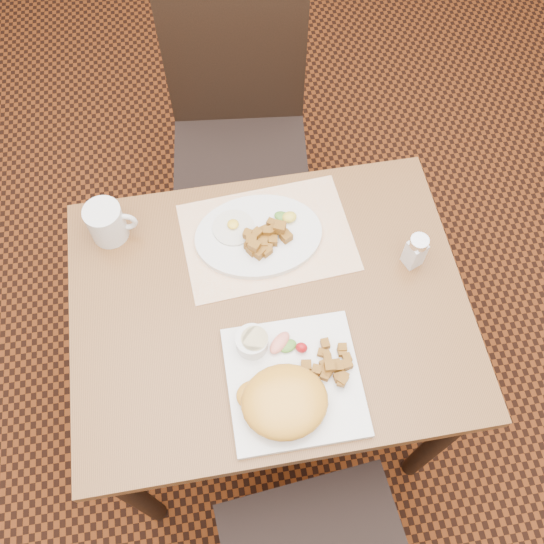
{
  "coord_description": "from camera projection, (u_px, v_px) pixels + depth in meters",
  "views": [
    {
      "loc": [
        -0.09,
        -0.56,
        2.0
      ],
      "look_at": [
        0.01,
        0.04,
        0.82
      ],
      "focal_mm": 40.0,
      "sensor_mm": 36.0,
      "label": 1
    }
  ],
  "objects": [
    {
      "name": "placemat",
      "position": [
        267.0,
        237.0,
        1.46
      ],
      "size": [
        0.42,
        0.31,
        0.0
      ],
      "primitive_type": "cube",
      "rotation": [
        0.0,
        0.0,
        0.07
      ],
      "color": "white",
      "rests_on": "table"
    },
    {
      "name": "home_fries_sq",
      "position": [
        331.0,
        366.0,
        1.28
      ],
      "size": [
        0.11,
        0.11,
        0.03
      ],
      "color": "#955E18",
      "rests_on": "plate_square"
    },
    {
      "name": "plate_oval",
      "position": [
        259.0,
        236.0,
        1.45
      ],
      "size": [
        0.31,
        0.23,
        0.02
      ],
      "primitive_type": null,
      "rotation": [
        0.0,
        0.0,
        -0.02
      ],
      "color": "silver",
      "rests_on": "placemat"
    },
    {
      "name": "chair_far",
      "position": [
        239.0,
        127.0,
        1.89
      ],
      "size": [
        0.47,
        0.47,
        0.97
      ],
      "rotation": [
        0.0,
        0.0,
        3.03
      ],
      "color": "black",
      "rests_on": "ground"
    },
    {
      "name": "home_fries_ov",
      "position": [
        263.0,
        240.0,
        1.41
      ],
      "size": [
        0.12,
        0.11,
        0.04
      ],
      "color": "#955E18",
      "rests_on": "plate_oval"
    },
    {
      "name": "ground",
      "position": [
        270.0,
        397.0,
        2.04
      ],
      "size": [
        8.0,
        8.0,
        0.0
      ],
      "primitive_type": "plane",
      "color": "black",
      "rests_on": "ground"
    },
    {
      "name": "ramekin",
      "position": [
        252.0,
        341.0,
        1.29
      ],
      "size": [
        0.07,
        0.07,
        0.04
      ],
      "color": "silver",
      "rests_on": "plate_square"
    },
    {
      "name": "hollandaise_mound",
      "position": [
        284.0,
        402.0,
        1.22
      ],
      "size": [
        0.18,
        0.16,
        0.07
      ],
      "color": "gold",
      "rests_on": "plate_square"
    },
    {
      "name": "coffee_mug",
      "position": [
        107.0,
        223.0,
        1.42
      ],
      "size": [
        0.12,
        0.09,
        0.1
      ],
      "color": "silver",
      "rests_on": "table"
    },
    {
      "name": "garnish_sq",
      "position": [
        286.0,
        345.0,
        1.3
      ],
      "size": [
        0.09,
        0.07,
        0.03
      ],
      "color": "#387223",
      "rests_on": "plate_square"
    },
    {
      "name": "fried_egg",
      "position": [
        233.0,
        227.0,
        1.44
      ],
      "size": [
        0.1,
        0.1,
        0.02
      ],
      "color": "white",
      "rests_on": "plate_oval"
    },
    {
      "name": "table",
      "position": [
        270.0,
        323.0,
        1.47
      ],
      "size": [
        0.9,
        0.7,
        0.75
      ],
      "color": "brown",
      "rests_on": "ground"
    },
    {
      "name": "salt_shaker",
      "position": [
        416.0,
        251.0,
        1.38
      ],
      "size": [
        0.05,
        0.05,
        0.1
      ],
      "color": "white",
      "rests_on": "table"
    },
    {
      "name": "garnish_ov",
      "position": [
        287.0,
        217.0,
        1.45
      ],
      "size": [
        0.06,
        0.05,
        0.02
      ],
      "color": "#387223",
      "rests_on": "plate_oval"
    },
    {
      "name": "plate_square",
      "position": [
        294.0,
        382.0,
        1.28
      ],
      "size": [
        0.28,
        0.28,
        0.02
      ],
      "primitive_type": "cube",
      "rotation": [
        0.0,
        0.0,
        -0.01
      ],
      "color": "silver",
      "rests_on": "table"
    }
  ]
}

